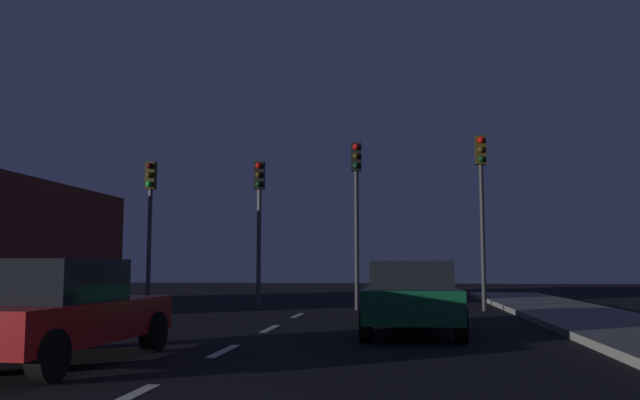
% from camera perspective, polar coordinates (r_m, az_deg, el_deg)
% --- Properties ---
extents(ground_plane, '(80.00, 80.00, 0.00)m').
position_cam_1_polar(ground_plane, '(11.49, -7.61, -12.62)').
color(ground_plane, black).
extents(lane_stripe_second, '(0.16, 1.60, 0.01)m').
position_cam_1_polar(lane_stripe_second, '(7.36, -16.69, -16.31)').
color(lane_stripe_second, silver).
rests_on(lane_stripe_second, ground_plane).
extents(lane_stripe_third, '(0.16, 1.60, 0.01)m').
position_cam_1_polar(lane_stripe_third, '(10.91, -8.43, -12.95)').
color(lane_stripe_third, silver).
rests_on(lane_stripe_third, ground_plane).
extents(lane_stripe_fourth, '(0.16, 1.60, 0.01)m').
position_cam_1_polar(lane_stripe_fourth, '(14.59, -4.37, -11.16)').
color(lane_stripe_fourth, silver).
rests_on(lane_stripe_fourth, ground_plane).
extents(lane_stripe_fifth, '(0.16, 1.60, 0.01)m').
position_cam_1_polar(lane_stripe_fifth, '(18.32, -1.97, -10.07)').
color(lane_stripe_fifth, silver).
rests_on(lane_stripe_fifth, ground_plane).
extents(traffic_signal_far_left, '(0.32, 0.38, 4.78)m').
position_cam_1_polar(traffic_signal_far_left, '(22.05, -14.69, -0.42)').
color(traffic_signal_far_left, '#4C4C51').
rests_on(traffic_signal_far_left, ground_plane).
extents(traffic_signal_center_left, '(0.32, 0.38, 4.73)m').
position_cam_1_polar(traffic_signal_center_left, '(20.97, -5.36, -0.42)').
color(traffic_signal_center_left, '#4C4C51').
rests_on(traffic_signal_center_left, ground_plane).
extents(traffic_signal_center_right, '(0.32, 0.38, 5.27)m').
position_cam_1_polar(traffic_signal_center_right, '(20.56, 3.21, 0.65)').
color(traffic_signal_center_right, '#2D2D30').
rests_on(traffic_signal_center_right, ground_plane).
extents(traffic_signal_far_right, '(0.32, 0.38, 5.40)m').
position_cam_1_polar(traffic_signal_far_right, '(20.67, 13.98, 1.00)').
color(traffic_signal_far_right, '#2D2D30').
rests_on(traffic_signal_far_right, ground_plane).
extents(car_stopped_ahead, '(1.93, 4.55, 1.47)m').
position_cam_1_polar(car_stopped_ahead, '(13.71, 7.98, -8.33)').
color(car_stopped_ahead, '#0F4C2D').
rests_on(car_stopped_ahead, ground_plane).
extents(car_adjacent_lane, '(2.17, 4.07, 1.47)m').
position_cam_1_polar(car_adjacent_lane, '(10.06, -22.54, -8.96)').
color(car_adjacent_lane, '#B21919').
rests_on(car_adjacent_lane, ground_plane).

